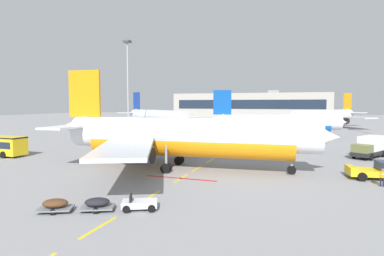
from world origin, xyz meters
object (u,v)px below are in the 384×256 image
object	(u,v)px
airliner_far_right	(324,116)
fuel_service_truck	(370,146)
pushback_tug	(381,171)
ground_crew_worker	(382,176)
airliner_foreground	(184,137)
airliner_mid_left	(277,124)
airliner_far_center	(156,117)
apron_light_mast_near	(128,76)
baggage_train	(98,204)

from	to	relation	value
airliner_far_right	fuel_service_truck	distance (m)	62.23
pushback_tug	airliner_far_right	world-z (taller)	airliner_far_right
ground_crew_worker	airliner_foreground	bearing A→B (deg)	175.89
airliner_far_right	fuel_service_truck	xyz separation A→B (m)	(3.37, -62.11, -2.07)
airliner_mid_left	fuel_service_truck	size ratio (longest dim) A/B	4.16
pushback_tug	airliner_far_right	distance (m)	77.02
airliner_far_center	apron_light_mast_near	distance (m)	18.99
apron_light_mast_near	airliner_far_right	bearing A→B (deg)	38.88
airliner_foreground	airliner_far_center	world-z (taller)	airliner_foreground
airliner_foreground	baggage_train	size ratio (longest dim) A/B	4.14
airliner_mid_left	ground_crew_worker	xyz separation A→B (m)	(13.09, -38.06, -2.52)
airliner_foreground	ground_crew_worker	world-z (taller)	airliner_foreground
pushback_tug	airliner_mid_left	size ratio (longest dim) A/B	0.21
airliner_far_right	apron_light_mast_near	size ratio (longest dim) A/B	1.20
airliner_far_center	fuel_service_truck	distance (m)	64.39
ground_crew_worker	apron_light_mast_near	distance (m)	66.66
airliner_far_center	airliner_far_right	size ratio (longest dim) A/B	1.06
airliner_far_center	baggage_train	size ratio (longest dim) A/B	3.65
baggage_train	apron_light_mast_near	xyz separation A→B (m)	(-29.96, 55.11, 14.58)
baggage_train	ground_crew_worker	bearing A→B (deg)	35.07
fuel_service_truck	airliner_foreground	bearing A→B (deg)	-143.68
ground_crew_worker	apron_light_mast_near	xyz separation A→B (m)	(-51.35, 40.09, 14.12)
fuel_service_truck	ground_crew_worker	size ratio (longest dim) A/B	4.19
airliner_mid_left	airliner_far_center	bearing A→B (deg)	155.33
airliner_mid_left	baggage_train	xyz separation A→B (m)	(-8.31, -53.08, -2.98)
airliner_mid_left	fuel_service_truck	xyz separation A→B (m)	(15.01, -19.83, -1.86)
airliner_foreground	airliner_far_right	distance (m)	81.18
airliner_foreground	baggage_train	xyz separation A→B (m)	(-0.56, -16.51, -3.42)
pushback_tug	airliner_far_center	distance (m)	72.96
pushback_tug	airliner_far_right	bearing A→B (deg)	91.45
airliner_far_right	baggage_train	distance (m)	97.47
airliner_foreground	airliner_far_center	xyz separation A→B (m)	(-29.83, 53.82, -0.16)
airliner_mid_left	airliner_far_right	distance (m)	43.85
airliner_mid_left	apron_light_mast_near	bearing A→B (deg)	176.96
pushback_tug	ground_crew_worker	size ratio (longest dim) A/B	3.65
airliner_foreground	fuel_service_truck	distance (m)	28.34
airliner_foreground	baggage_train	distance (m)	16.87
airliner_far_right	baggage_train	xyz separation A→B (m)	(-19.95, -95.35, -3.19)
airliner_far_right	pushback_tug	bearing A→B (deg)	-88.55
airliner_foreground	ground_crew_worker	xyz separation A→B (m)	(20.84, -1.50, -2.96)
airliner_far_right	ground_crew_worker	distance (m)	80.39
ground_crew_worker	fuel_service_truck	bearing A→B (deg)	83.98
pushback_tug	airliner_foreground	bearing A→B (deg)	-174.95
airliner_foreground	apron_light_mast_near	size ratio (longest dim) A/B	1.44
airliner_mid_left	baggage_train	bearing A→B (deg)	-98.89
apron_light_mast_near	airliner_mid_left	bearing A→B (deg)	-3.04
airliner_far_right	ground_crew_worker	xyz separation A→B (m)	(1.44, -80.33, -2.73)
airliner_foreground	airliner_far_right	bearing A→B (deg)	76.18
pushback_tug	apron_light_mast_near	distance (m)	65.10
airliner_far_center	fuel_service_truck	bearing A→B (deg)	-35.20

